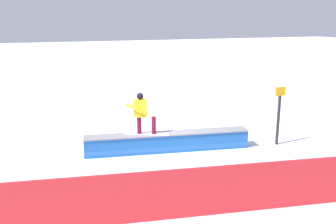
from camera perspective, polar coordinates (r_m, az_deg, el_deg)
ground_plane at (r=12.43m, az=-0.03°, el=-5.95°), size 120.00×120.00×0.00m
grind_box at (r=12.33m, az=-0.03°, el=-4.71°), size 5.43×1.42×0.63m
snowboarder at (r=11.93m, az=-4.01°, el=-0.03°), size 1.45×0.86×1.36m
safety_fence at (r=8.63m, az=10.18°, el=-11.48°), size 11.57×1.96×1.15m
trail_marker at (r=13.29m, az=16.55°, el=-0.32°), size 0.40×0.10×2.03m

